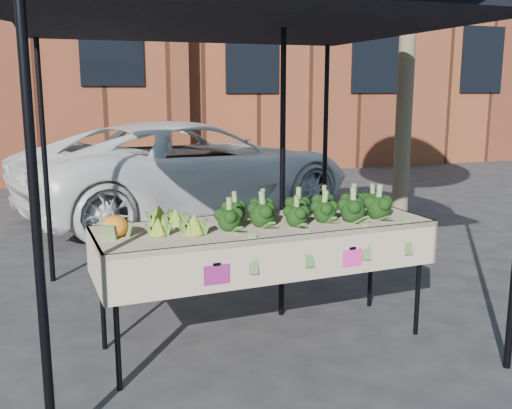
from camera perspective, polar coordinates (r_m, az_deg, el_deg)
name	(u,v)px	position (r m, az deg, el deg)	size (l,w,h in m)	color
ground	(294,338)	(4.53, 3.71, -12.88)	(90.00, 90.00, 0.00)	#252528
table	(265,283)	(4.31, 0.86, -7.68)	(2.44, 0.94, 0.90)	beige
canopy	(237,151)	(4.59, -1.84, 5.26)	(3.16, 3.16, 2.74)	black
broccoli_heap	(306,204)	(4.30, 4.85, 0.03)	(1.44, 0.54, 0.23)	black
romanesco_cluster	(172,217)	(4.03, -8.22, -1.19)	(0.41, 0.55, 0.18)	#99A928
cauliflower_pair	(115,225)	(3.90, -13.55, -1.94)	(0.18, 0.18, 0.16)	orange
vehicle	(189,42)	(8.65, -6.58, 15.44)	(2.30, 1.39, 4.99)	white
street_tree	(408,30)	(6.29, 14.58, 16.08)	(2.45, 2.45, 4.84)	#1E4C14
building_right	(353,6)	(18.60, 9.41, 18.49)	(12.00, 8.00, 8.50)	brown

